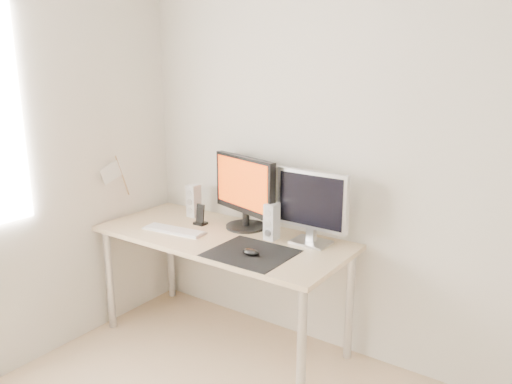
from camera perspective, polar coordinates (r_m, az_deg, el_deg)
The scene contains 11 objects.
wall_back at distance 2.83m, azimuth 15.66°, elevation 3.65°, with size 3.50×3.50×0.00m, color silver.
mousepad at distance 2.80m, azimuth -0.60°, elevation -7.00°, with size 0.45×0.40×0.00m, color black.
mouse at distance 2.76m, azimuth -0.62°, elevation -6.89°, with size 0.10×0.06×0.04m, color black.
desk at distance 3.12m, azimuth -3.91°, elevation -6.29°, with size 1.60×0.70×0.73m.
main_monitor at distance 3.15m, azimuth -1.31°, elevation 0.27°, with size 0.54×0.32×0.47m.
second_monitor at distance 2.89m, azimuth 6.41°, elevation -1.37°, with size 0.45×0.17×0.43m.
speaker_left at distance 3.45m, azimuth -7.14°, elevation -1.00°, with size 0.07×0.09×0.22m.
speaker_right at distance 2.98m, azimuth 1.79°, elevation -3.39°, with size 0.07×0.09×0.22m.
keyboard at distance 3.19m, azimuth -9.35°, elevation -4.33°, with size 0.43×0.17×0.02m.
phone_dock at distance 3.29m, azimuth -6.37°, elevation -3.01°, with size 0.08×0.07×0.14m.
pennant at distance 3.45m, azimuth -15.85°, elevation 2.08°, with size 0.01×0.23×0.29m.
Camera 1 is at (0.90, -0.89, 1.76)m, focal length 35.00 mm.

